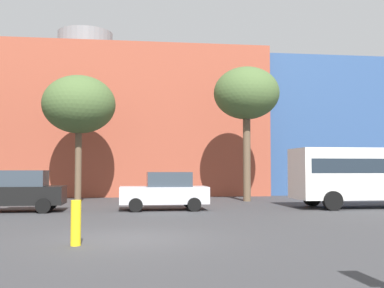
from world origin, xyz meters
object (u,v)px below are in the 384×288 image
Objects in this scene: white_bus at (367,172)px; bollard_yellow_0 at (76,223)px; bare_tree_0 at (79,105)px; parked_car_1 at (17,191)px; bare_tree_2 at (246,95)px; parked_car_2 at (165,191)px.

white_bus reaches higher than bollard_yellow_0.
bare_tree_0 reaches higher than bollard_yellow_0.
bare_tree_0 reaches higher than white_bus.
parked_car_1 reaches higher than bollard_yellow_0.
bollard_yellow_0 is (-7.66, -14.02, -5.39)m from bare_tree_2.
parked_car_2 is 8.59m from bare_tree_2.
bare_tree_0 is at bearing 95.97° from bollard_yellow_0.
parked_car_2 is at bearing -180.00° from parked_car_1.
bare_tree_0 is at bearing 175.83° from bare_tree_2.
white_bus is at bearing -47.84° from bare_tree_2.
parked_car_1 is 3.75× the size of bollard_yellow_0.
parked_car_1 is 6.20m from parked_car_2.
bare_tree_2 is 16.86m from bollard_yellow_0.
bare_tree_2 is at bearing -4.17° from bare_tree_0.
bare_tree_0 is at bearing -108.79° from parked_car_1.
parked_car_1 is at bearing 110.57° from bollard_yellow_0.
bollard_yellow_0 is (3.43, -9.13, -0.33)m from parked_car_1.
parked_car_2 is 9.55m from bollard_yellow_0.
parked_car_2 is at bearing -134.95° from bare_tree_2.
bare_tree_2 reaches higher than bare_tree_0.
parked_car_2 is 0.51× the size of bare_tree_2.
parked_car_1 is 0.54× the size of bare_tree_2.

